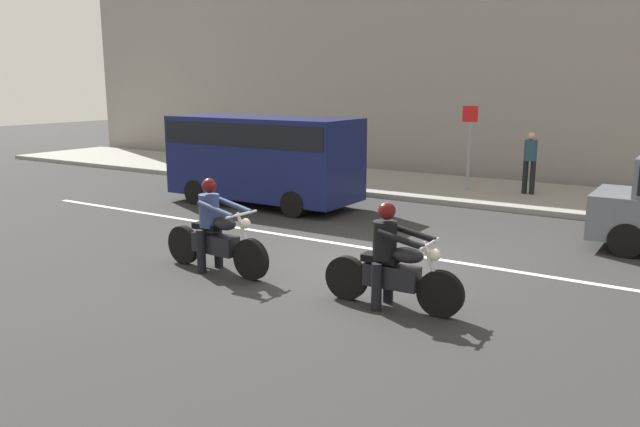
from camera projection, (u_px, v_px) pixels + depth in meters
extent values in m
plane|color=#2B2B2B|center=(367.00, 263.00, 11.09)|extent=(80.00, 80.00, 0.00)
cube|color=gray|center=(502.00, 194.00, 17.67)|extent=(40.00, 4.40, 0.14)
cube|color=gray|center=(545.00, 18.00, 19.44)|extent=(40.00, 1.40, 10.23)
cube|color=silver|center=(351.00, 245.00, 12.28)|extent=(18.00, 0.14, 0.01)
cylinder|color=black|center=(440.00, 294.00, 8.48)|extent=(0.66, 0.15, 0.65)
cylinder|color=black|center=(347.00, 278.00, 9.18)|extent=(0.66, 0.15, 0.65)
cylinder|color=silver|center=(433.00, 269.00, 8.47)|extent=(0.34, 0.07, 0.74)
cube|color=black|center=(392.00, 276.00, 8.80)|extent=(0.80, 0.31, 0.32)
ellipsoid|color=black|center=(407.00, 255.00, 8.62)|extent=(0.49, 0.26, 0.22)
cube|color=black|center=(381.00, 258.00, 8.84)|extent=(0.53, 0.26, 0.10)
cylinder|color=silver|center=(430.00, 244.00, 8.43)|extent=(0.07, 0.70, 0.04)
sphere|color=silver|center=(435.00, 255.00, 8.42)|extent=(0.17, 0.17, 0.17)
cylinder|color=silver|center=(377.00, 278.00, 9.11)|extent=(0.70, 0.10, 0.07)
cylinder|color=black|center=(377.00, 287.00, 8.73)|extent=(0.16, 0.16, 0.68)
cylinder|color=black|center=(388.00, 279.00, 9.06)|extent=(0.16, 0.16, 0.68)
cylinder|color=black|center=(385.00, 240.00, 8.76)|extent=(0.35, 0.35, 0.54)
cylinder|color=black|center=(401.00, 240.00, 8.39)|extent=(0.68, 0.12, 0.22)
cylinder|color=black|center=(413.00, 233.00, 8.76)|extent=(0.68, 0.12, 0.22)
sphere|color=tan|center=(387.00, 213.00, 8.67)|extent=(0.20, 0.20, 0.20)
sphere|color=#510F0F|center=(387.00, 211.00, 8.66)|extent=(0.25, 0.25, 0.25)
cylinder|color=black|center=(251.00, 259.00, 10.10)|extent=(0.68, 0.16, 0.68)
cylinder|color=black|center=(184.00, 245.00, 11.01)|extent=(0.68, 0.16, 0.68)
cylinder|color=silver|center=(245.00, 237.00, 10.09)|extent=(0.36, 0.08, 0.78)
cube|color=black|center=(216.00, 244.00, 10.52)|extent=(0.89, 0.33, 0.32)
ellipsoid|color=black|center=(224.00, 224.00, 10.32)|extent=(0.49, 0.27, 0.22)
cube|color=black|center=(207.00, 226.00, 10.57)|extent=(0.53, 0.27, 0.10)
cylinder|color=silver|center=(242.00, 214.00, 10.05)|extent=(0.08, 0.70, 0.04)
sphere|color=silver|center=(245.00, 223.00, 10.03)|extent=(0.17, 0.17, 0.17)
cylinder|color=silver|center=(210.00, 246.00, 10.85)|extent=(0.70, 0.11, 0.07)
cylinder|color=black|center=(201.00, 251.00, 10.47)|extent=(0.16, 0.16, 0.74)
cylinder|color=black|center=(218.00, 246.00, 10.78)|extent=(0.16, 0.16, 0.74)
cylinder|color=navy|center=(209.00, 211.00, 10.48)|extent=(0.36, 0.36, 0.55)
cylinder|color=navy|center=(215.00, 210.00, 10.07)|extent=(0.75, 0.13, 0.23)
cylinder|color=navy|center=(234.00, 205.00, 10.42)|extent=(0.75, 0.13, 0.23)
sphere|color=tan|center=(209.00, 187.00, 10.39)|extent=(0.20, 0.20, 0.20)
sphere|color=#510F0F|center=(209.00, 186.00, 10.38)|extent=(0.25, 0.25, 0.25)
cylinder|color=black|center=(632.00, 232.00, 12.05)|extent=(0.64, 1.76, 0.64)
cube|color=#11194C|center=(263.00, 157.00, 16.16)|extent=(5.06, 1.90, 2.04)
cube|color=black|center=(262.00, 133.00, 16.03)|extent=(4.90, 1.93, 0.56)
cylinder|color=black|center=(314.00, 199.00, 15.52)|extent=(0.64, 1.96, 0.64)
cylinder|color=black|center=(218.00, 187.00, 17.17)|extent=(0.64, 1.96, 0.64)
cylinder|color=gray|center=(469.00, 148.00, 17.63)|extent=(0.08, 0.08, 2.39)
cube|color=red|center=(470.00, 114.00, 17.41)|extent=(0.44, 0.03, 0.44)
cylinder|color=black|center=(525.00, 177.00, 17.17)|extent=(0.14, 0.14, 0.92)
cylinder|color=black|center=(532.00, 178.00, 17.07)|extent=(0.14, 0.14, 0.92)
cylinder|color=#234256|center=(531.00, 150.00, 16.97)|extent=(0.34, 0.34, 0.56)
sphere|color=tan|center=(532.00, 136.00, 16.89)|extent=(0.21, 0.21, 0.21)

